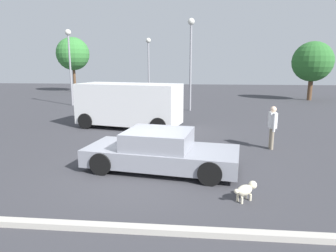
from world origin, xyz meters
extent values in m
plane|color=#38383D|center=(0.00, 0.00, 0.00)|extent=(80.00, 80.00, 0.00)
cube|color=gray|center=(0.40, 0.26, 0.41)|extent=(4.69, 2.50, 0.50)
cube|color=gray|center=(0.30, 0.27, 0.92)|extent=(2.11, 1.96, 0.51)
cube|color=slate|center=(1.17, 0.13, 0.92)|extent=(0.30, 1.55, 0.43)
cube|color=slate|center=(-0.58, 0.41, 0.92)|extent=(0.30, 1.55, 0.43)
cylinder|color=black|center=(2.04, 0.88, 0.32)|extent=(0.67, 0.32, 0.64)
cylinder|color=black|center=(1.78, -0.84, 0.32)|extent=(0.67, 0.32, 0.64)
cylinder|color=black|center=(-0.98, 1.35, 0.32)|extent=(0.67, 0.32, 0.64)
cylinder|color=black|center=(-1.25, -0.36, 0.32)|extent=(0.67, 0.32, 0.64)
ellipsoid|color=beige|center=(2.52, -1.70, 0.26)|extent=(0.49, 0.46, 0.24)
sphere|color=beige|center=(2.73, -1.53, 0.32)|extent=(0.19, 0.19, 0.19)
sphere|color=beige|center=(2.78, -1.48, 0.32)|extent=(0.09, 0.09, 0.09)
cylinder|color=beige|center=(2.58, -1.56, 0.08)|extent=(0.06, 0.06, 0.16)
cylinder|color=beige|center=(2.67, -1.66, 0.08)|extent=(0.06, 0.06, 0.16)
cylinder|color=beige|center=(2.37, -1.73, 0.08)|extent=(0.06, 0.06, 0.16)
cylinder|color=beige|center=(2.45, -1.83, 0.08)|extent=(0.06, 0.06, 0.16)
sphere|color=beige|center=(2.32, -1.86, 0.29)|extent=(0.11, 0.11, 0.11)
cube|color=white|center=(-1.88, 6.11, 1.19)|extent=(5.29, 3.08, 1.94)
cube|color=slate|center=(0.50, 5.56, 1.62)|extent=(0.43, 1.68, 0.78)
cylinder|color=black|center=(0.17, 6.62, 0.38)|extent=(0.80, 0.41, 0.76)
cylinder|color=black|center=(-0.26, 4.75, 0.38)|extent=(0.80, 0.41, 0.76)
cylinder|color=black|center=(-3.50, 7.46, 0.38)|extent=(0.80, 0.41, 0.76)
cylinder|color=black|center=(-3.93, 5.60, 0.38)|extent=(0.80, 0.41, 0.76)
cylinder|color=gray|center=(4.18, 2.70, 0.40)|extent=(0.13, 0.13, 0.80)
cylinder|color=gray|center=(4.18, 2.87, 0.40)|extent=(0.13, 0.13, 0.80)
cube|color=white|center=(4.18, 2.78, 1.09)|extent=(0.24, 0.40, 0.57)
cylinder|color=white|center=(4.18, 2.54, 1.04)|extent=(0.09, 0.09, 0.67)
cylinder|color=white|center=(4.18, 3.02, 1.04)|extent=(0.09, 0.09, 0.67)
sphere|color=beige|center=(4.18, 2.78, 1.48)|extent=(0.22, 0.22, 0.22)
cube|color=#B7B2A8|center=(0.00, -3.19, 0.06)|extent=(9.39, 0.20, 0.12)
cylinder|color=gray|center=(0.98, 12.00, 2.83)|extent=(0.14, 0.14, 5.66)
sphere|color=silver|center=(0.98, 12.00, 5.79)|extent=(0.44, 0.44, 0.44)
cylinder|color=gray|center=(-8.08, 13.80, 2.63)|extent=(0.14, 0.14, 5.27)
sphere|color=silver|center=(-8.08, 13.80, 5.40)|extent=(0.44, 0.44, 0.44)
cylinder|color=gray|center=(-2.90, 18.68, 2.52)|extent=(0.14, 0.14, 5.04)
sphere|color=silver|center=(-2.90, 18.68, 5.17)|extent=(0.44, 0.44, 0.44)
cylinder|color=brown|center=(11.35, 19.10, 1.03)|extent=(0.38, 0.38, 2.06)
sphere|color=#2D6B2D|center=(11.35, 19.10, 3.34)|extent=(3.41, 3.41, 3.41)
cylinder|color=brown|center=(-12.79, 25.68, 1.46)|extent=(0.32, 0.32, 2.92)
sphere|color=#387F38|center=(-12.79, 25.68, 4.31)|extent=(3.72, 3.72, 3.72)
camera|label=1|loc=(1.38, -8.14, 3.05)|focal=31.74mm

